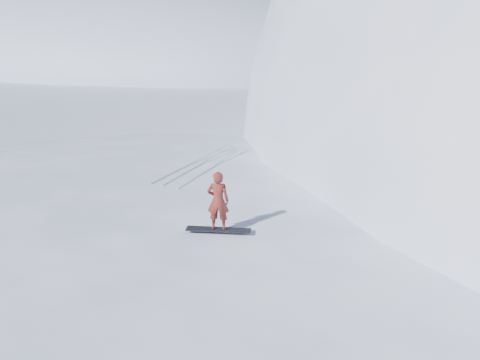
# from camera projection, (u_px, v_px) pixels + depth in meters

# --- Properties ---
(ground) EXTENTS (400.00, 400.00, 0.00)m
(ground) POSITION_uv_depth(u_px,v_px,m) (128.00, 279.00, 16.36)
(ground) COLOR white
(ground) RESTS_ON ground
(near_ridge) EXTENTS (36.00, 28.00, 4.80)m
(near_ridge) POSITION_uv_depth(u_px,v_px,m) (213.00, 252.00, 18.20)
(near_ridge) COLOR white
(near_ridge) RESTS_ON ground
(far_ridge_a) EXTENTS (120.00, 70.00, 28.00)m
(far_ridge_a) POSITION_uv_depth(u_px,v_px,m) (93.00, 58.00, 101.31)
(far_ridge_a) COLOR white
(far_ridge_a) RESTS_ON ground
(far_ridge_c) EXTENTS (140.00, 90.00, 36.00)m
(far_ridge_c) POSITION_uv_depth(u_px,v_px,m) (347.00, 50.00, 124.85)
(far_ridge_c) COLOR white
(far_ridge_c) RESTS_ON ground
(wind_bumps) EXTENTS (16.00, 14.40, 1.00)m
(wind_bumps) POSITION_uv_depth(u_px,v_px,m) (161.00, 250.00, 18.34)
(wind_bumps) COLOR white
(wind_bumps) RESTS_ON ground
(snowboard) EXTENTS (1.64, 1.06, 0.03)m
(snowboard) POSITION_uv_depth(u_px,v_px,m) (218.00, 229.00, 13.83)
(snowboard) COLOR black
(snowboard) RESTS_ON near_ridge
(snowboarder) EXTENTS (0.67, 0.59, 1.55)m
(snowboarder) POSITION_uv_depth(u_px,v_px,m) (218.00, 201.00, 13.59)
(snowboarder) COLOR maroon
(snowboarder) RESTS_ON snowboard
(vapor_plume) EXTENTS (10.49, 8.39, 7.34)m
(vapor_plume) POSITION_uv_depth(u_px,v_px,m) (107.00, 71.00, 77.38)
(vapor_plume) COLOR white
(vapor_plume) RESTS_ON ground
(board_tracks) EXTENTS (2.27, 5.91, 0.04)m
(board_tracks) POSITION_uv_depth(u_px,v_px,m) (203.00, 163.00, 20.01)
(board_tracks) COLOR silver
(board_tracks) RESTS_ON ground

